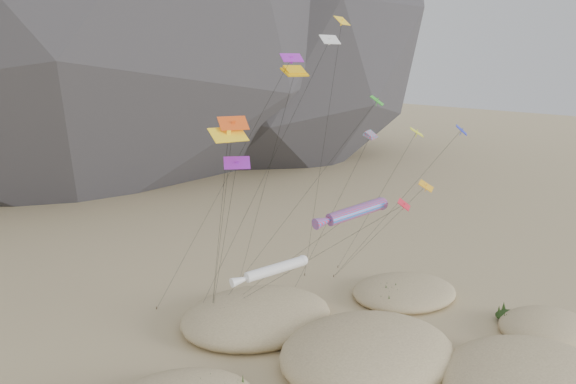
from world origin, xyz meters
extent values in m
ellipsoid|color=black|center=(56.00, 110.00, 38.00)|extent=(130.55, 126.41, 100.00)
ellipsoid|color=#CCB789|center=(10.19, -4.53, 0.79)|extent=(14.45, 12.28, 3.53)
ellipsoid|color=#CCB789|center=(2.33, 5.12, 0.97)|extent=(15.57, 13.23, 4.32)
ellipsoid|color=#CCB789|center=(20.00, 0.01, 0.53)|extent=(9.34, 7.94, 2.36)
ellipsoid|color=#CCB789|center=(-1.46, 16.80, 0.76)|extent=(15.08, 12.82, 3.39)
ellipsoid|color=#CCB789|center=(15.21, 13.55, 0.50)|extent=(11.90, 10.12, 2.24)
ellipsoid|color=black|center=(9.60, -3.50, 1.00)|extent=(3.07, 2.62, 0.92)
ellipsoid|color=black|center=(9.41, -4.83, 0.80)|extent=(2.53, 2.17, 0.76)
ellipsoid|color=black|center=(4.16, 4.45, 1.10)|extent=(3.15, 2.70, 0.95)
ellipsoid|color=black|center=(5.09, 4.89, 1.00)|extent=(2.50, 2.14, 0.75)
ellipsoid|color=black|center=(2.29, 3.33, 0.90)|extent=(2.27, 1.94, 0.68)
ellipsoid|color=black|center=(19.14, 3.46, 0.60)|extent=(2.64, 2.26, 0.79)
ellipsoid|color=black|center=(-3.22, 17.12, 1.00)|extent=(3.27, 2.80, 0.98)
ellipsoid|color=black|center=(0.44, 14.47, 0.90)|extent=(2.80, 2.40, 0.84)
ellipsoid|color=black|center=(13.24, 14.08, 0.70)|extent=(2.00, 1.71, 0.60)
ellipsoid|color=black|center=(12.19, 12.71, 0.60)|extent=(2.46, 2.11, 0.74)
cylinder|color=#3F2D1E|center=(-4.57, 20.42, 0.15)|extent=(0.08, 0.08, 0.30)
cylinder|color=#3F2D1E|center=(0.75, 21.44, 0.15)|extent=(0.08, 0.08, 0.30)
cylinder|color=#3F2D1E|center=(4.78, 21.94, 0.15)|extent=(0.08, 0.08, 0.30)
cylinder|color=#3F2D1E|center=(9.78, 24.52, 0.15)|extent=(0.08, 0.08, 0.30)
cylinder|color=#3F2D1E|center=(12.36, 22.23, 0.15)|extent=(0.08, 0.08, 0.30)
cylinder|color=#3F2D1E|center=(-8.36, 25.34, 0.15)|extent=(0.08, 0.08, 0.30)
cylinder|color=#3F2D1E|center=(14.75, 24.39, 0.15)|extent=(0.08, 0.08, 0.30)
cylinder|color=#3F2D1E|center=(-6.15, 20.83, 0.15)|extent=(0.08, 0.08, 0.30)
cylinder|color=red|center=(3.14, 7.95, 12.49)|extent=(5.91, 1.18, 1.67)
sphere|color=red|center=(6.04, 8.00, 12.73)|extent=(1.12, 1.12, 1.12)
cone|color=red|center=(-0.06, 7.89, 12.20)|extent=(2.43, 1.00, 1.20)
cylinder|color=black|center=(4.29, 17.23, 6.25)|extent=(2.34, 18.59, 12.51)
cylinder|color=silver|center=(-4.78, 8.21, 8.95)|extent=(5.20, 0.93, 1.18)
sphere|color=silver|center=(-2.21, 8.16, 9.15)|extent=(0.86, 0.86, 0.86)
cone|color=silver|center=(-7.60, 8.27, 8.69)|extent=(2.12, 0.78, 0.88)
cylinder|color=black|center=(-2.82, 15.38, 4.47)|extent=(3.93, 14.35, 8.97)
cube|color=#D59C0B|center=(0.13, 12.74, 23.91)|extent=(2.73, 1.58, 0.76)
cube|color=#D59C0B|center=(0.13, 12.74, 24.11)|extent=(2.30, 1.27, 0.74)
cylinder|color=black|center=(1.49, 20.32, 11.96)|extent=(2.74, 15.19, 23.93)
cube|color=#EF193B|center=(5.21, 8.76, 18.62)|extent=(2.10, 1.74, 0.56)
cube|color=#EF193B|center=(5.21, 8.76, 18.80)|extent=(1.76, 1.44, 0.55)
cylinder|color=black|center=(6.05, 15.54, 9.31)|extent=(1.70, 13.57, 18.64)
cube|color=#1826CE|center=(13.09, 5.69, 18.92)|extent=(2.08, 1.95, 0.81)
cube|color=#1826CE|center=(13.09, 5.69, 18.77)|extent=(0.35, 0.36, 0.65)
cylinder|color=black|center=(12.73, 13.96, 9.48)|extent=(0.76, 16.56, 18.88)
cube|color=purple|center=(-7.67, 8.84, 17.53)|extent=(2.11, 1.64, 0.82)
cube|color=purple|center=(-7.67, 8.84, 17.38)|extent=(0.33, 0.35, 0.63)
cylinder|color=black|center=(-6.12, 14.63, 8.79)|extent=(3.13, 11.61, 17.49)
cube|color=purple|center=(-2.30, 9.64, 25.02)|extent=(1.82, 1.16, 0.67)
cube|color=purple|center=(-2.30, 9.64, 24.87)|extent=(0.24, 0.24, 0.58)
cylinder|color=black|center=(-5.33, 17.49, 12.54)|extent=(6.09, 15.73, 24.99)
cube|color=#FBA40D|center=(10.73, 7.27, 13.90)|extent=(2.49, 2.29, 0.73)
cube|color=#FBA40D|center=(10.73, 7.27, 13.75)|extent=(0.32, 0.30, 0.77)
cylinder|color=black|center=(11.54, 14.75, 6.98)|extent=(1.66, 14.98, 13.87)
cube|color=silver|center=(4.69, 13.87, 26.70)|extent=(1.87, 0.89, 0.83)
cube|color=silver|center=(4.69, 13.87, 26.55)|extent=(0.23, 0.29, 0.62)
cylinder|color=black|center=(-0.73, 17.35, 13.38)|extent=(10.87, 6.98, 26.66)
cube|color=red|center=(7.36, 6.61, 12.78)|extent=(2.10, 1.97, 0.72)
cube|color=red|center=(7.36, 6.61, 12.63)|extent=(0.31, 0.31, 0.65)
cylinder|color=black|center=(1.39, 13.52, 6.42)|extent=(11.95, 13.83, 12.75)
cube|color=yellow|center=(-8.21, 9.04, 19.61)|extent=(2.69, 1.45, 0.95)
cube|color=yellow|center=(-8.21, 9.04, 19.46)|extent=(0.32, 0.26, 0.92)
cylinder|color=black|center=(-6.39, 14.73, 9.83)|extent=(3.67, 11.41, 19.57)
cube|color=#DF4B15|center=(-7.58, 9.44, 20.35)|extent=(2.29, 1.34, 0.95)
cube|color=#DF4B15|center=(-7.58, 9.44, 20.20)|extent=(0.31, 0.37, 0.71)
cylinder|color=black|center=(-6.07, 14.93, 10.20)|extent=(3.04, 11.01, 20.31)
cube|color=green|center=(11.96, 15.37, 21.05)|extent=(2.66, 2.58, 0.93)
cube|color=green|center=(11.96, 15.37, 20.90)|extent=(0.40, 0.40, 0.84)
cylinder|color=black|center=(3.70, 17.90, 10.55)|extent=(16.55, 5.08, 21.02)
cube|color=yellow|center=(7.90, 16.18, 28.58)|extent=(2.09, 1.58, 0.83)
cube|color=yellow|center=(7.90, 16.18, 28.43)|extent=(0.32, 0.36, 0.63)
cylinder|color=black|center=(8.84, 20.35, 14.31)|extent=(1.91, 8.37, 28.54)
cube|color=#F2FF1A|center=(12.55, 10.44, 18.33)|extent=(2.42, 2.46, 0.75)
cube|color=#F2FF1A|center=(12.55, 10.44, 18.18)|extent=(0.32, 0.32, 0.78)
cylinder|color=black|center=(13.65, 17.41, 9.19)|extent=(2.23, 13.98, 18.29)
camera|label=1|loc=(-27.08, -26.62, 24.39)|focal=35.00mm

